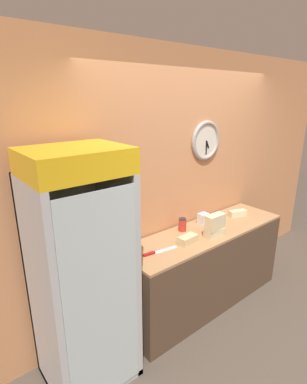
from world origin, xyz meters
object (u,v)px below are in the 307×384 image
(beverage_cooler, at_px, (79,262))
(sandwich_stack_middle, at_px, (215,226))
(sandwich_flat_right, at_px, (238,213))
(chefs_knife, at_px, (156,252))
(condiment_jar, at_px, (182,225))
(sandwich_stack_bottom, at_px, (214,233))
(napkin_dispenser, at_px, (203,219))
(sandwich_flat_left, at_px, (188,239))
(sandwich_stack_top, at_px, (215,218))

(beverage_cooler, distance_m, sandwich_stack_middle, 1.40)
(sandwich_flat_right, relative_size, chefs_knife, 0.63)
(beverage_cooler, height_order, condiment_jar, beverage_cooler)
(sandwich_stack_bottom, height_order, chefs_knife, sandwich_stack_bottom)
(sandwich_stack_middle, bearing_deg, napkin_dispenser, 62.34)
(sandwich_flat_left, relative_size, condiment_jar, 1.45)
(sandwich_flat_left, xyz_separation_m, chefs_knife, (-0.37, 0.04, -0.03))
(sandwich_flat_left, xyz_separation_m, sandwich_flat_right, (0.95, 0.11, -0.00))
(beverage_cooler, distance_m, sandwich_flat_right, 2.03)
(napkin_dispenser, bearing_deg, sandwich_stack_top, -117.66)
(beverage_cooler, xyz_separation_m, sandwich_flat_right, (2.03, 0.02, -0.12))
(sandwich_stack_middle, distance_m, condiment_jar, 0.34)
(sandwich_stack_middle, height_order, chefs_knife, sandwich_stack_middle)
(beverage_cooler, relative_size, sandwich_stack_top, 8.78)
(sandwich_stack_bottom, bearing_deg, sandwich_flat_left, 167.62)
(sandwich_stack_middle, xyz_separation_m, sandwich_flat_left, (-0.31, 0.07, -0.08))
(sandwich_stack_bottom, relative_size, condiment_jar, 1.59)
(sandwich_stack_middle, distance_m, sandwich_flat_left, 0.33)
(beverage_cooler, xyz_separation_m, chefs_knife, (0.71, -0.05, -0.15))
(sandwich_stack_bottom, relative_size, napkin_dispenser, 1.86)
(beverage_cooler, bearing_deg, condiment_jar, 6.35)
(sandwich_flat_right, relative_size, condiment_jar, 1.60)
(sandwich_stack_middle, bearing_deg, sandwich_stack_top, 0.00)
(beverage_cooler, bearing_deg, napkin_dispenser, 4.62)
(beverage_cooler, relative_size, sandwich_stack_bottom, 8.58)
(sandwich_stack_middle, height_order, condiment_jar, sandwich_stack_middle)
(sandwich_flat_left, relative_size, sandwich_flat_right, 0.91)
(condiment_jar, xyz_separation_m, napkin_dispenser, (0.31, -0.01, -0.01))
(sandwich_flat_left, distance_m, sandwich_flat_right, 0.95)
(sandwich_flat_left, bearing_deg, sandwich_stack_top, -12.38)
(chefs_knife, xyz_separation_m, condiment_jar, (0.52, 0.19, 0.06))
(sandwich_stack_top, relative_size, sandwich_flat_right, 0.97)
(sandwich_flat_left, bearing_deg, sandwich_stack_bottom, -12.38)
(beverage_cooler, height_order, sandwich_flat_left, beverage_cooler)
(sandwich_stack_bottom, bearing_deg, beverage_cooler, 173.46)
(sandwich_flat_left, bearing_deg, sandwich_stack_middle, -12.38)
(napkin_dispenser, bearing_deg, chefs_knife, -168.13)
(sandwich_stack_middle, relative_size, chefs_knife, 0.61)
(chefs_knife, bearing_deg, sandwich_flat_left, -6.51)
(sandwich_flat_right, relative_size, napkin_dispenser, 1.88)
(sandwich_stack_top, height_order, sandwich_flat_right, sandwich_stack_top)
(sandwich_stack_bottom, bearing_deg, sandwich_stack_top, 0.00)
(sandwich_stack_top, bearing_deg, napkin_dispenser, 62.34)
(sandwich_stack_top, bearing_deg, sandwich_flat_right, 15.55)
(sandwich_flat_right, bearing_deg, beverage_cooler, -179.52)
(sandwich_flat_right, height_order, napkin_dispenser, napkin_dispenser)
(sandwich_stack_top, height_order, sandwich_flat_left, sandwich_stack_top)
(sandwich_stack_bottom, height_order, sandwich_stack_middle, sandwich_stack_middle)
(sandwich_stack_middle, xyz_separation_m, chefs_knife, (-0.68, 0.11, -0.11))
(napkin_dispenser, bearing_deg, sandwich_stack_middle, -117.66)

